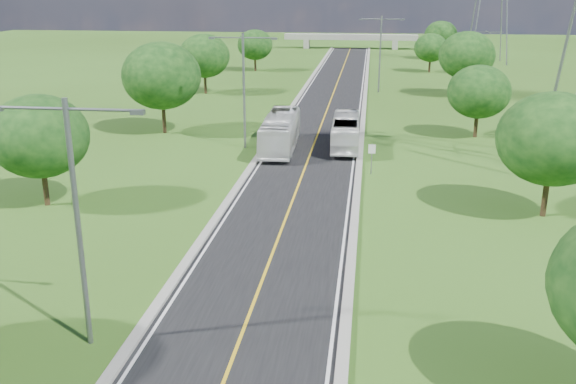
{
  "coord_description": "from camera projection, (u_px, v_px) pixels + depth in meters",
  "views": [
    {
      "loc": [
        4.9,
        -9.72,
        13.87
      ],
      "look_at": [
        0.62,
        23.58,
        3.0
      ],
      "focal_mm": 40.0,
      "sensor_mm": 36.0,
      "label": 1
    }
  ],
  "objects": [
    {
      "name": "tree_rf",
      "position": [
        441.0,
        35.0,
        123.66
      ],
      "size": [
        6.3,
        6.3,
        7.33
      ],
      "color": "black",
      "rests_on": "ground"
    },
    {
      "name": "tree_re",
      "position": [
        431.0,
        48.0,
        105.4
      ],
      "size": [
        5.46,
        5.46,
        6.35
      ],
      "color": "black",
      "rests_on": "ground"
    },
    {
      "name": "curb_right",
      "position": [
        364.0,
        107.0,
        75.77
      ],
      "size": [
        0.5,
        150.0,
        0.22
      ],
      "primitive_type": "cube",
      "color": "gray",
      "rests_on": "ground"
    },
    {
      "name": "tree_ld",
      "position": [
        204.0,
        56.0,
        84.4
      ],
      "size": [
        6.72,
        6.72,
        7.82
      ],
      "color": "black",
      "rests_on": "ground"
    },
    {
      "name": "streetlight_near_left",
      "position": [
        76.0,
        205.0,
        24.26
      ],
      "size": [
        5.9,
        0.25,
        10.0
      ],
      "color": "slate",
      "rests_on": "ground"
    },
    {
      "name": "tree_le",
      "position": [
        255.0,
        45.0,
        106.94
      ],
      "size": [
        5.88,
        5.88,
        6.84
      ],
      "color": "black",
      "rests_on": "ground"
    },
    {
      "name": "overpass",
      "position": [
        351.0,
        38.0,
        145.4
      ],
      "size": [
        30.0,
        3.0,
        3.2
      ],
      "color": "gray",
      "rests_on": "ground"
    },
    {
      "name": "streetlight_mid_left",
      "position": [
        244.0,
        81.0,
        55.4
      ],
      "size": [
        5.9,
        0.25,
        10.0
      ],
      "color": "slate",
      "rests_on": "ground"
    },
    {
      "name": "tree_lb",
      "position": [
        39.0,
        136.0,
        40.97
      ],
      "size": [
        6.3,
        6.3,
        7.33
      ],
      "color": "black",
      "rests_on": "ground"
    },
    {
      "name": "speed_limit_sign",
      "position": [
        372.0,
        154.0,
        48.76
      ],
      "size": [
        0.55,
        0.09,
        2.4
      ],
      "color": "slate",
      "rests_on": "ground"
    },
    {
      "name": "bus_inbound",
      "position": [
        280.0,
        132.0,
        56.13
      ],
      "size": [
        2.96,
        11.23,
        3.11
      ],
      "primitive_type": "imported",
      "rotation": [
        0.0,
        0.0,
        0.03
      ],
      "color": "silver",
      "rests_on": "road"
    },
    {
      "name": "bus_outbound",
      "position": [
        346.0,
        132.0,
        56.88
      ],
      "size": [
        2.52,
        9.95,
        2.76
      ],
      "primitive_type": "imported",
      "rotation": [
        0.0,
        0.0,
        3.16
      ],
      "color": "silver",
      "rests_on": "road"
    },
    {
      "name": "tree_rc",
      "position": [
        479.0,
        92.0,
        59.95
      ],
      "size": [
        5.88,
        5.88,
        6.84
      ],
      "color": "black",
      "rests_on": "ground"
    },
    {
      "name": "tree_lc",
      "position": [
        161.0,
        76.0,
        61.32
      ],
      "size": [
        7.56,
        7.56,
        8.79
      ],
      "color": "black",
      "rests_on": "ground"
    },
    {
      "name": "curb_left",
      "position": [
        293.0,
        105.0,
        76.8
      ],
      "size": [
        0.5,
        150.0,
        0.22
      ],
      "primitive_type": "cube",
      "color": "gray",
      "rests_on": "ground"
    },
    {
      "name": "tree_rb",
      "position": [
        553.0,
        139.0,
        38.88
      ],
      "size": [
        6.72,
        6.72,
        7.82
      ],
      "color": "black",
      "rests_on": "ground"
    },
    {
      "name": "streetlight_far_right",
      "position": [
        380.0,
        47.0,
        85.08
      ],
      "size": [
        5.9,
        0.25,
        10.0
      ],
      "color": "slate",
      "rests_on": "ground"
    },
    {
      "name": "road",
      "position": [
        328.0,
        107.0,
        76.31
      ],
      "size": [
        8.0,
        150.0,
        0.06
      ],
      "primitive_type": "cube",
      "color": "black",
      "rests_on": "ground"
    },
    {
      "name": "tree_rd",
      "position": [
        467.0,
        55.0,
        82.07
      ],
      "size": [
        7.14,
        7.14,
        8.3
      ],
      "color": "black",
      "rests_on": "ground"
    },
    {
      "name": "ground",
      "position": [
        324.0,
        117.0,
        70.65
      ],
      "size": [
        260.0,
        260.0,
        0.0
      ],
      "primitive_type": "plane",
      "color": "#2E4C15",
      "rests_on": "ground"
    }
  ]
}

